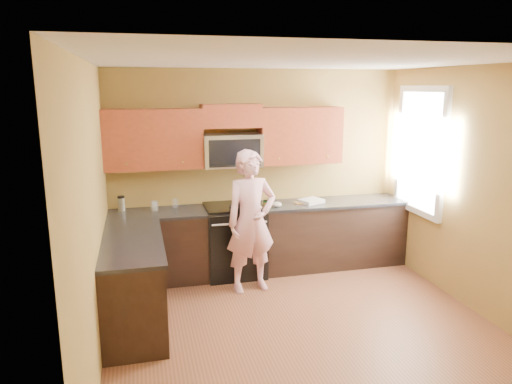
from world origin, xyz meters
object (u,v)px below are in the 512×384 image
object	(u,v)px
woman	(251,222)
frying_pan	(240,210)
microwave	(232,166)
butter_tub	(267,205)
stove	(235,240)
travel_mug	(122,211)

from	to	relation	value
woman	frying_pan	bearing A→B (deg)	95.43
microwave	butter_tub	size ratio (longest dim) A/B	6.59
stove	frying_pan	xyz separation A→B (m)	(0.03, -0.26, 0.47)
woman	travel_mug	xyz separation A→B (m)	(-1.52, 0.72, 0.05)
stove	woman	xyz separation A→B (m)	(0.10, -0.53, 0.40)
stove	microwave	world-z (taller)	microwave
frying_pan	butter_tub	world-z (taller)	frying_pan
butter_tub	stove	bearing A→B (deg)	-177.53
microwave	woman	bearing A→B (deg)	-81.11
frying_pan	travel_mug	distance (m)	1.52
stove	woman	size ratio (longest dim) A/B	0.55
woman	butter_tub	distance (m)	0.65
stove	microwave	distance (m)	0.98
travel_mug	stove	bearing A→B (deg)	-7.76
stove	frying_pan	size ratio (longest dim) A/B	1.94
stove	woman	distance (m)	0.67
woman	butter_tub	xyz separation A→B (m)	(0.35, 0.54, 0.05)
butter_tub	travel_mug	distance (m)	1.89
microwave	travel_mug	distance (m)	1.52
woman	frying_pan	size ratio (longest dim) A/B	3.55
microwave	woman	world-z (taller)	woman
woman	frying_pan	distance (m)	0.29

